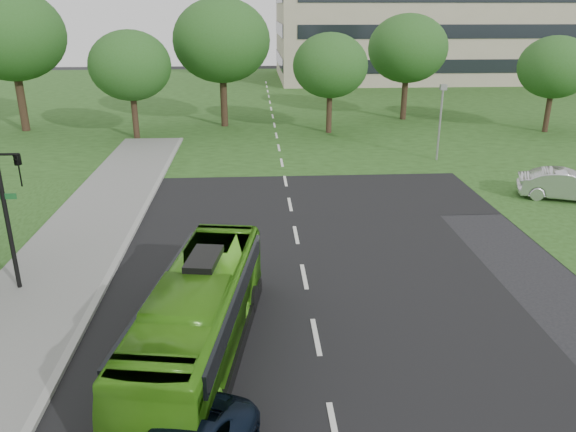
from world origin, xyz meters
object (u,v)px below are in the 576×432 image
at_px(bus, 199,318).
at_px(traffic_light, 10,204).
at_px(tree_park_b, 221,41).
at_px(tree_park_c, 330,66).
at_px(tree_park_f, 11,35).
at_px(tree_park_a, 130,66).
at_px(sedan, 566,185).
at_px(camera_pole, 441,112).
at_px(tree_park_e, 555,67).
at_px(tree_park_d, 408,49).

height_order(bus, traffic_light, traffic_light).
distance_m(tree_park_b, traffic_light, 29.16).
xyz_separation_m(tree_park_c, tree_park_f, (-23.95, 2.20, 2.16)).
bearing_deg(bus, tree_park_a, 113.04).
height_order(sedan, traffic_light, traffic_light).
xyz_separation_m(tree_park_c, camera_pole, (5.87, -8.74, -2.02)).
xyz_separation_m(tree_park_b, camera_pole, (14.11, -11.84, -3.67)).
xyz_separation_m(bus, camera_pole, (13.35, 20.90, 1.82)).
distance_m(tree_park_a, sedan, 29.59).
bearing_deg(tree_park_b, tree_park_e, -8.73).
height_order(tree_park_f, traffic_light, tree_park_f).
relative_size(tree_park_d, tree_park_f, 0.82).
bearing_deg(tree_park_d, tree_park_e, -31.03).
bearing_deg(sedan, tree_park_f, 80.57).
distance_m(tree_park_c, bus, 30.81).
bearing_deg(bus, tree_park_b, 100.31).
height_order(tree_park_d, camera_pole, tree_park_d).
height_order(tree_park_c, bus, tree_park_c).
bearing_deg(tree_park_f, traffic_light, -69.99).
xyz_separation_m(tree_park_c, tree_park_d, (7.22, 5.13, 0.85)).
relative_size(tree_park_c, traffic_light, 1.39).
height_order(tree_park_a, sedan, tree_park_a).
xyz_separation_m(tree_park_a, tree_park_b, (6.40, 4.14, 1.47)).
bearing_deg(bus, tree_park_d, 76.07).
xyz_separation_m(tree_park_c, sedan, (9.97, -16.83, -4.35)).
bearing_deg(tree_park_b, camera_pole, -40.01).
bearing_deg(tree_park_e, tree_park_d, 148.97).
distance_m(tree_park_e, sedan, 18.04).
height_order(tree_park_a, tree_park_f, tree_park_f).
xyz_separation_m(bus, traffic_light, (-6.46, 4.37, 1.91)).
distance_m(tree_park_b, tree_park_c, 8.96).
relative_size(tree_park_d, camera_pole, 1.84).
xyz_separation_m(tree_park_c, tree_park_e, (17.06, -0.79, -0.15)).
height_order(tree_park_b, tree_park_e, tree_park_b).
relative_size(tree_park_a, sedan, 1.70).
xyz_separation_m(tree_park_d, camera_pole, (-1.35, -13.87, -2.87)).
height_order(tree_park_b, camera_pole, tree_park_b).
relative_size(tree_park_c, bus, 0.82).
bearing_deg(bus, camera_pole, 66.42).
distance_m(tree_park_d, tree_park_e, 11.53).
distance_m(tree_park_c, traffic_light, 28.93).
xyz_separation_m(sedan, traffic_light, (-23.91, -8.44, 2.42)).
distance_m(bus, sedan, 21.66).
bearing_deg(camera_pole, tree_park_e, 29.12).
relative_size(tree_park_f, bus, 1.17).
distance_m(tree_park_d, sedan, 22.74).
relative_size(tree_park_a, camera_pole, 1.63).
height_order(tree_park_b, tree_park_f, tree_park_f).
xyz_separation_m(tree_park_e, traffic_light, (-31.01, -24.48, -1.78)).
bearing_deg(tree_park_c, bus, -104.18).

